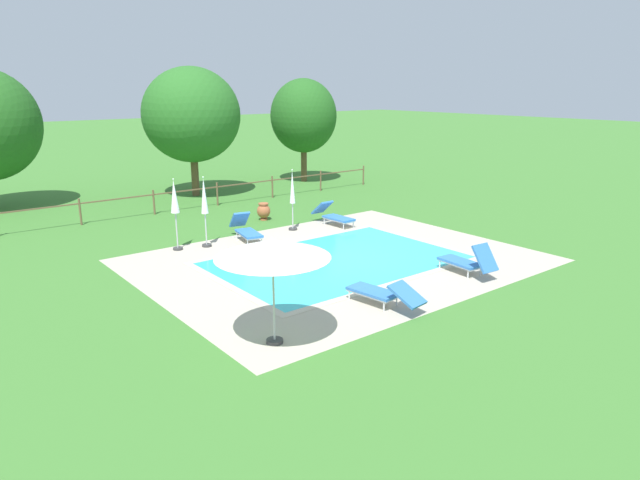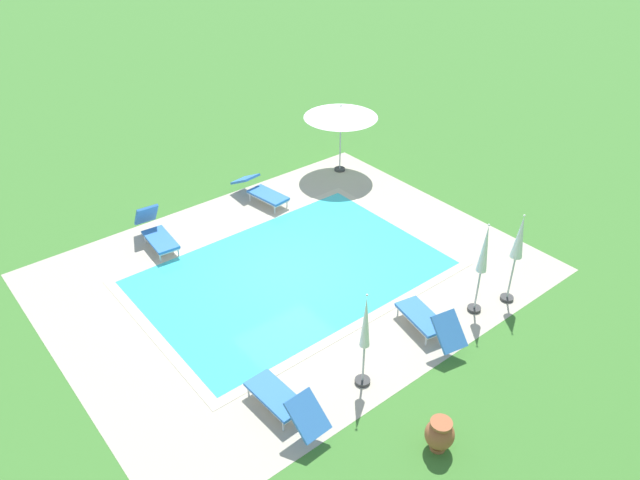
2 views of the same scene
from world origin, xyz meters
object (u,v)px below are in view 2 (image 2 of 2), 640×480
object	(u,v)px
patio_umbrella_open_foreground	(341,112)
patio_umbrella_closed_row_mid_west	(518,243)
sun_lounger_north_far	(429,321)
sun_lounger_north_end	(261,191)
terracotta_urn_near_fence	(440,434)
patio_umbrella_closed_row_west	(365,331)
sun_lounger_north_mid	(156,233)
patio_umbrella_closed_row_centre	(483,257)
sun_lounger_north_near_steps	(284,401)

from	to	relation	value
patio_umbrella_open_foreground	patio_umbrella_closed_row_mid_west	bearing A→B (deg)	79.91
sun_lounger_north_far	sun_lounger_north_end	size ratio (longest dim) A/B	0.94
sun_lounger_north_end	terracotta_urn_near_fence	size ratio (longest dim) A/B	3.07
patio_umbrella_closed_row_west	sun_lounger_north_mid	bearing A→B (deg)	-82.90
patio_umbrella_closed_row_west	terracotta_urn_near_fence	xyz separation A→B (m)	(0.03, 2.06, -1.01)
terracotta_urn_near_fence	patio_umbrella_closed_row_west	bearing A→B (deg)	-90.72
sun_lounger_north_far	terracotta_urn_near_fence	bearing A→B (deg)	45.77
patio_umbrella_closed_row_mid_west	patio_umbrella_closed_row_centre	xyz separation A→B (m)	(0.93, -0.24, -0.09)
sun_lounger_north_far	terracotta_urn_near_fence	xyz separation A→B (m)	(2.15, 2.21, -0.01)
sun_lounger_north_mid	patio_umbrella_open_foreground	world-z (taller)	patio_umbrella_open_foreground
patio_umbrella_closed_row_mid_west	patio_umbrella_open_foreground	bearing A→B (deg)	-100.09
patio_umbrella_closed_row_centre	sun_lounger_north_near_steps	bearing A→B (deg)	-3.03
patio_umbrella_open_foreground	sun_lounger_north_end	bearing A→B (deg)	1.25
sun_lounger_north_near_steps	terracotta_urn_near_fence	size ratio (longest dim) A/B	2.87
patio_umbrella_closed_row_west	patio_umbrella_closed_row_mid_west	distance (m)	4.56
sun_lounger_north_end	terracotta_urn_near_fence	distance (m)	9.99
patio_umbrella_closed_row_centre	sun_lounger_north_far	bearing A→B (deg)	-4.49
patio_umbrella_closed_row_west	patio_umbrella_closed_row_mid_west	size ratio (longest dim) A/B	0.96
patio_umbrella_open_foreground	patio_umbrella_closed_row_mid_west	world-z (taller)	patio_umbrella_closed_row_mid_west
patio_umbrella_closed_row_west	patio_umbrella_closed_row_mid_west	world-z (taller)	patio_umbrella_closed_row_mid_west
patio_umbrella_open_foreground	patio_umbrella_closed_row_mid_west	size ratio (longest dim) A/B	1.00
sun_lounger_north_far	patio_umbrella_closed_row_mid_west	distance (m)	2.74
patio_umbrella_open_foreground	terracotta_urn_near_fence	world-z (taller)	patio_umbrella_open_foreground
sun_lounger_north_mid	patio_umbrella_closed_row_mid_west	size ratio (longest dim) A/B	0.78
sun_lounger_north_near_steps	patio_umbrella_closed_row_mid_west	size ratio (longest dim) A/B	0.83
patio_umbrella_closed_row_west	patio_umbrella_open_foreground	bearing A→B (deg)	-127.93
patio_umbrella_closed_row_mid_west	terracotta_urn_near_fence	world-z (taller)	patio_umbrella_closed_row_mid_west
sun_lounger_north_mid	sun_lounger_north_far	world-z (taller)	sun_lounger_north_mid
patio_umbrella_closed_row_mid_west	sun_lounger_north_far	bearing A→B (deg)	-8.45
sun_lounger_north_near_steps	sun_lounger_north_mid	bearing A→B (deg)	-96.72
patio_umbrella_closed_row_mid_west	patio_umbrella_closed_row_centre	distance (m)	0.97
patio_umbrella_closed_row_centre	terracotta_urn_near_fence	size ratio (longest dim) A/B	3.44
patio_umbrella_open_foreground	sun_lounger_north_mid	bearing A→B (deg)	2.52
terracotta_urn_near_fence	sun_lounger_north_near_steps	bearing A→B (deg)	-54.31
sun_lounger_north_far	terracotta_urn_near_fence	distance (m)	3.09
sun_lounger_north_near_steps	patio_umbrella_closed_row_west	xyz separation A→B (m)	(-1.73, 0.32, 1.01)
patio_umbrella_closed_row_centre	patio_umbrella_closed_row_west	bearing A→B (deg)	0.61
patio_umbrella_closed_row_west	patio_umbrella_closed_row_centre	xyz separation A→B (m)	(-3.61, -0.04, 0.15)
sun_lounger_north_mid	patio_umbrella_closed_row_mid_west	xyz separation A→B (m)	(-5.46, 7.52, 1.23)
sun_lounger_north_mid	sun_lounger_north_end	size ratio (longest dim) A/B	0.87
sun_lounger_north_far	patio_umbrella_closed_row_west	size ratio (longest dim) A/B	0.87
sun_lounger_north_end	patio_umbrella_open_foreground	world-z (taller)	patio_umbrella_open_foreground
terracotta_urn_near_fence	patio_umbrella_closed_row_centre	bearing A→B (deg)	-150.06
sun_lounger_north_far	patio_umbrella_closed_row_centre	size ratio (longest dim) A/B	0.84
sun_lounger_north_near_steps	patio_umbrella_closed_row_centre	distance (m)	5.48
sun_lounger_north_near_steps	patio_umbrella_closed_row_west	size ratio (longest dim) A/B	0.87
patio_umbrella_closed_row_centre	patio_umbrella_open_foreground	bearing A→B (deg)	-107.06
sun_lounger_north_end	patio_umbrella_closed_row_west	size ratio (longest dim) A/B	0.93
sun_lounger_north_far	patio_umbrella_open_foreground	xyz separation A→B (m)	(-3.81, -7.47, 1.69)
terracotta_urn_near_fence	patio_umbrella_closed_row_mid_west	bearing A→B (deg)	-157.94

